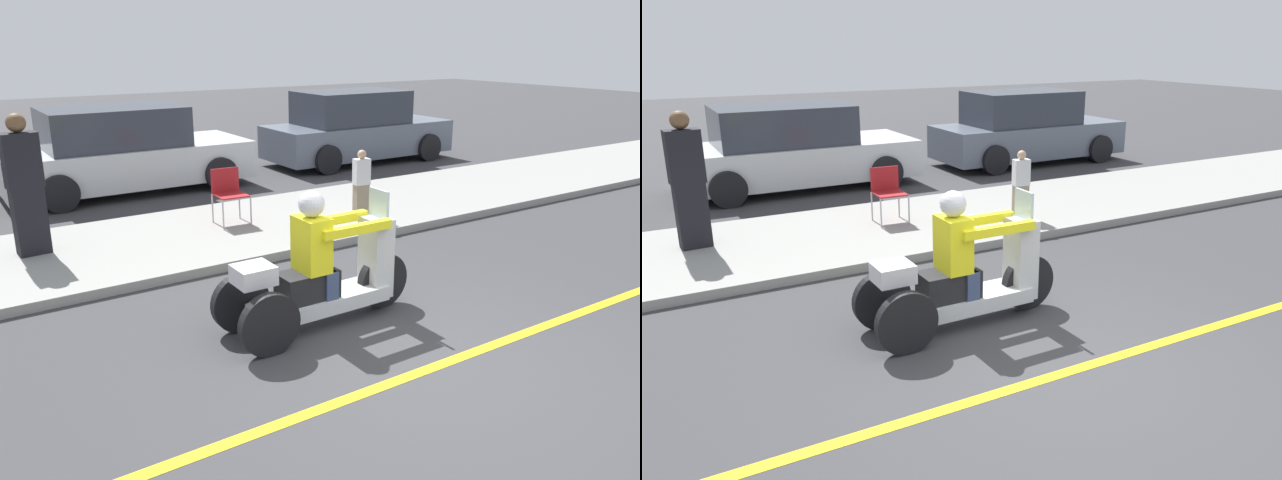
# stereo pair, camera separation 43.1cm
# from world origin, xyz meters

# --- Properties ---
(ground_plane) EXTENTS (60.00, 60.00, 0.00)m
(ground_plane) POSITION_xyz_m (0.00, 0.00, 0.00)
(ground_plane) COLOR #38383A
(lane_stripe) EXTENTS (24.00, 0.12, 0.01)m
(lane_stripe) POSITION_xyz_m (-0.34, 0.00, 0.00)
(lane_stripe) COLOR gold
(lane_stripe) RESTS_ON ground
(sidewalk_strip) EXTENTS (28.00, 2.80, 0.12)m
(sidewalk_strip) POSITION_xyz_m (0.00, 4.60, 0.06)
(sidewalk_strip) COLOR gray
(sidewalk_strip) RESTS_ON ground
(motorcycle_trike) EXTENTS (2.16, 0.70, 1.42)m
(motorcycle_trike) POSITION_xyz_m (-0.35, 1.31, 0.51)
(motorcycle_trike) COLOR black
(motorcycle_trike) RESTS_ON ground
(spectator_with_child) EXTENTS (0.45, 0.30, 1.81)m
(spectator_with_child) POSITION_xyz_m (-2.45, 4.91, 0.99)
(spectator_with_child) COLOR black
(spectator_with_child) RESTS_ON sidewalk_strip
(spectator_near_curb) EXTENTS (0.27, 0.18, 1.05)m
(spectator_near_curb) POSITION_xyz_m (2.20, 4.02, 0.63)
(spectator_near_curb) COLOR gray
(spectator_near_curb) RESTS_ON sidewalk_strip
(folding_chair_set_back) EXTENTS (0.49, 0.49, 0.82)m
(folding_chair_set_back) POSITION_xyz_m (0.31, 4.83, 0.62)
(folding_chair_set_back) COLOR #A5A8AD
(folding_chair_set_back) RESTS_ON sidewalk_strip
(parked_car_lot_far) EXTENTS (4.51, 2.09, 1.60)m
(parked_car_lot_far) POSITION_xyz_m (-0.24, 8.26, 0.75)
(parked_car_lot_far) COLOR silver
(parked_car_lot_far) RESTS_ON ground
(parked_car_lot_right) EXTENTS (4.45, 1.92, 1.65)m
(parked_car_lot_right) POSITION_xyz_m (5.21, 8.26, 0.77)
(parked_car_lot_right) COLOR slate
(parked_car_lot_right) RESTS_ON ground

